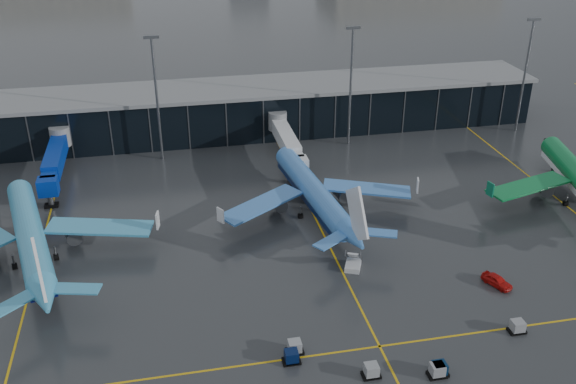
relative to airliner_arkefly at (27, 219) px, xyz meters
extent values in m
plane|color=#282B2D|center=(35.58, -15.52, -6.72)|extent=(600.00, 600.00, 0.00)
cube|color=black|center=(35.58, 46.48, -1.72)|extent=(140.00, 16.00, 10.00)
cube|color=slate|center=(35.58, 46.48, 3.58)|extent=(142.00, 17.00, 0.80)
cylinder|color=#595B60|center=(0.58, 37.98, -1.52)|extent=(4.00, 4.00, 4.00)
cube|color=navy|center=(0.58, 24.48, -2.32)|extent=(3.00, 24.00, 3.00)
cylinder|color=#595B60|center=(0.58, 16.98, -5.42)|extent=(1.00, 1.00, 2.60)
cylinder|color=#595B60|center=(45.58, 37.98, -1.52)|extent=(4.00, 4.00, 4.00)
cube|color=silver|center=(45.58, 24.48, -2.32)|extent=(3.00, 24.00, 3.00)
cylinder|color=#595B60|center=(45.58, 16.98, -5.42)|extent=(1.00, 1.00, 2.60)
cylinder|color=#595B60|center=(20.58, 34.48, 5.78)|extent=(0.50, 0.50, 25.00)
cube|color=#595B60|center=(20.58, 34.48, 18.48)|extent=(3.00, 0.40, 0.60)
cylinder|color=#595B60|center=(60.58, 34.48, 5.78)|extent=(0.50, 0.50, 25.00)
cube|color=#595B60|center=(60.58, 34.48, 18.48)|extent=(3.00, 0.40, 0.60)
cylinder|color=#595B60|center=(100.58, 34.48, 5.78)|extent=(0.50, 0.50, 25.00)
cube|color=#595B60|center=(100.58, 34.48, 18.48)|extent=(3.00, 0.40, 0.60)
cube|color=gold|center=(0.58, 4.48, -6.71)|extent=(0.30, 120.00, 0.02)
cube|color=gold|center=(45.58, 4.48, -6.71)|extent=(0.30, 120.00, 0.02)
cube|color=gold|center=(90.58, 4.48, -6.71)|extent=(0.30, 120.00, 0.02)
cube|color=gold|center=(45.58, -30.52, -6.71)|extent=(220.00, 0.30, 0.02)
cube|color=black|center=(50.47, -36.90, -6.54)|extent=(2.20, 1.50, 0.36)
cube|color=gray|center=(50.47, -36.90, -5.77)|extent=(1.60, 1.50, 1.50)
cube|color=black|center=(63.91, -31.40, -6.54)|extent=(2.20, 1.50, 0.36)
cube|color=gray|center=(63.91, -31.40, -5.77)|extent=(1.60, 1.50, 1.50)
cube|color=black|center=(34.09, -31.13, -6.54)|extent=(2.20, 1.50, 0.36)
cube|color=#041238|center=(34.09, -31.13, -5.77)|extent=(1.60, 1.50, 1.50)
cube|color=black|center=(42.84, -35.38, -6.54)|extent=(2.20, 1.50, 0.36)
cube|color=gray|center=(42.84, -35.38, -5.77)|extent=(1.60, 1.50, 1.50)
cube|color=black|center=(34.86, -29.46, -6.54)|extent=(2.20, 1.50, 0.36)
cube|color=gray|center=(34.86, -29.46, -5.77)|extent=(1.60, 1.50, 1.50)
cube|color=black|center=(50.81, -36.72, -6.54)|extent=(2.20, 1.50, 0.36)
cube|color=#041C3A|center=(50.81, -36.72, -5.77)|extent=(1.60, 1.50, 1.50)
cube|color=silver|center=(47.43, -12.76, -6.32)|extent=(3.29, 3.81, 0.80)
cube|color=silver|center=(47.43, -12.76, -4.42)|extent=(2.60, 3.24, 2.29)
imported|color=#B6100E|center=(66.41, -21.24, -5.93)|extent=(3.62, 5.03, 1.59)
camera|label=1|loc=(21.53, -90.17, 46.93)|focal=40.00mm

